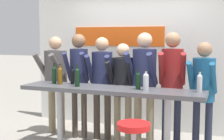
{
  "coord_description": "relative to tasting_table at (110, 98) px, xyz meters",
  "views": [
    {
      "loc": [
        1.61,
        -4.13,
        1.73
      ],
      "look_at": [
        0.0,
        0.08,
        1.24
      ],
      "focal_mm": 50.0,
      "sensor_mm": 36.0,
      "label": 1
    }
  ],
  "objects": [
    {
      "name": "person_left",
      "position": [
        -0.77,
        0.53,
        0.28
      ],
      "size": [
        0.42,
        0.56,
        1.77
      ],
      "rotation": [
        0.0,
        0.0,
        0.18
      ],
      "color": "#473D33",
      "rests_on": "ground_plane"
    },
    {
      "name": "wine_bottle_3",
      "position": [
        -0.84,
        0.04,
        0.29
      ],
      "size": [
        0.07,
        0.07,
        0.32
      ],
      "color": "brown",
      "rests_on": "tasting_table"
    },
    {
      "name": "person_right",
      "position": [
        0.79,
        0.6,
        0.28
      ],
      "size": [
        0.45,
        0.58,
        1.8
      ],
      "rotation": [
        0.0,
        0.0,
        0.15
      ],
      "color": "#23283D",
      "rests_on": "ground_plane"
    },
    {
      "name": "person_far_right",
      "position": [
        1.25,
        0.53,
        0.18
      ],
      "size": [
        0.42,
        0.53,
        1.65
      ],
      "rotation": [
        0.0,
        0.0,
        -0.09
      ],
      "color": "#23283D",
      "rests_on": "ground_plane"
    },
    {
      "name": "wine_bottle_0",
      "position": [
        -0.97,
        0.07,
        0.29
      ],
      "size": [
        0.06,
        0.06,
        0.33
      ],
      "color": "black",
      "rests_on": "tasting_table"
    },
    {
      "name": "wine_bottle_4",
      "position": [
        0.41,
        0.02,
        0.28
      ],
      "size": [
        0.07,
        0.07,
        0.29
      ],
      "color": "black",
      "rests_on": "tasting_table"
    },
    {
      "name": "person_far_left",
      "position": [
        -1.27,
        0.61,
        0.22
      ],
      "size": [
        0.53,
        0.62,
        1.73
      ],
      "rotation": [
        0.0,
        0.0,
        -0.18
      ],
      "color": "gray",
      "rests_on": "ground_plane"
    },
    {
      "name": "person_center",
      "position": [
        -0.01,
        0.59,
        0.16
      ],
      "size": [
        0.41,
        0.51,
        1.62
      ],
      "rotation": [
        0.0,
        0.0,
        0.02
      ],
      "color": "gray",
      "rests_on": "ground_plane"
    },
    {
      "name": "wine_bottle_1",
      "position": [
        0.53,
        -0.02,
        0.28
      ],
      "size": [
        0.08,
        0.08,
        0.28
      ],
      "color": "#B7BCC1",
      "rests_on": "tasting_table"
    },
    {
      "name": "tasting_table",
      "position": [
        0.0,
        0.0,
        0.0
      ],
      "size": [
        2.7,
        0.55,
        0.99
      ],
      "color": "#4C4C51",
      "rests_on": "ground_plane"
    },
    {
      "name": "wine_bottle_5",
      "position": [
        -0.49,
        -0.06,
        0.3
      ],
      "size": [
        0.07,
        0.07,
        0.33
      ],
      "color": "black",
      "rests_on": "tasting_table"
    },
    {
      "name": "wine_bottle_2",
      "position": [
        -0.67,
        0.11,
        0.28
      ],
      "size": [
        0.06,
        0.06,
        0.29
      ],
      "color": "black",
      "rests_on": "tasting_table"
    },
    {
      "name": "wine_bottle_6",
      "position": [
        1.24,
        0.1,
        0.28
      ],
      "size": [
        0.07,
        0.07,
        0.29
      ],
      "color": "#B7BCC1",
      "rests_on": "tasting_table"
    },
    {
      "name": "person_center_left",
      "position": [
        -0.38,
        0.61,
        0.23
      ],
      "size": [
        0.46,
        0.57,
        1.72
      ],
      "rotation": [
        0.0,
        0.0,
        0.13
      ],
      "color": "#473D33",
      "rests_on": "ground_plane"
    },
    {
      "name": "back_wall",
      "position": [
        -0.0,
        1.52,
        0.43
      ],
      "size": [
        4.3,
        0.12,
        2.55
      ],
      "color": "silver",
      "rests_on": "ground_plane"
    },
    {
      "name": "person_center_right",
      "position": [
        0.36,
        0.54,
        0.27
      ],
      "size": [
        0.46,
        0.58,
        1.79
      ],
      "rotation": [
        0.0,
        0.0,
        -0.06
      ],
      "color": "gray",
      "rests_on": "ground_plane"
    }
  ]
}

